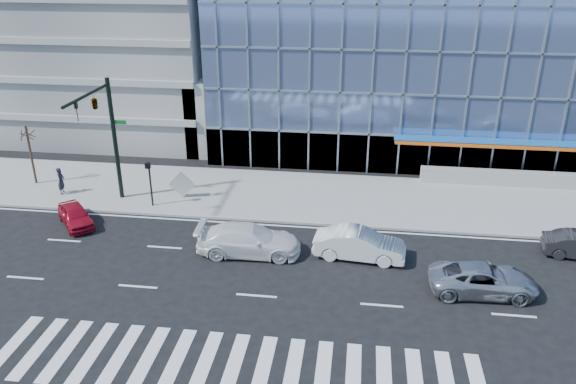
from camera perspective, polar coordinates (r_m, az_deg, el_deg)
name	(u,v)px	position (r m, az deg, el deg)	size (l,w,h in m)	color
ground	(270,255)	(30.98, -1.85, -6.37)	(160.00, 160.00, 0.00)	black
sidewalk	(289,195)	(38.01, 0.10, -0.28)	(120.00, 8.00, 0.15)	gray
theatre_building	(472,45)	(53.88, 18.21, 13.99)	(42.00, 26.00, 15.00)	#6E86B8
parking_garage	(104,10)	(58.16, -18.20, 17.13)	(24.00, 24.00, 20.00)	gray
ramp_block	(233,110)	(47.35, -5.57, 8.25)	(6.00, 8.00, 6.00)	gray
traffic_signal	(101,116)	(35.92, -18.47, 7.38)	(1.14, 5.74, 8.00)	black
ped_signal_post	(150,177)	(36.52, -13.89, 1.48)	(0.30, 0.33, 3.00)	black
street_tree_near	(27,134)	(42.40, -25.00, 5.37)	(1.10, 1.10, 4.23)	#332319
silver_suv	(483,279)	(29.06, 19.21, -8.39)	(2.39, 5.17, 1.44)	silver
white_suv	(249,240)	(30.77, -4.00, -4.89)	(2.31, 5.67, 1.65)	white
white_sedan	(360,244)	(30.54, 7.28, -5.30)	(1.71, 4.92, 1.62)	silver
red_sedan	(75,215)	(36.22, -20.81, -2.22)	(1.50, 3.72, 1.27)	#A10C20
pedestrian	(61,181)	(40.66, -22.06, 1.07)	(0.67, 0.44, 1.84)	black
tilted_panel	(182,185)	(37.74, -10.73, 0.75)	(1.30, 0.06, 1.30)	#9F9F9F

